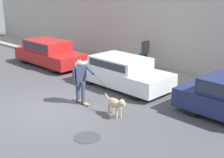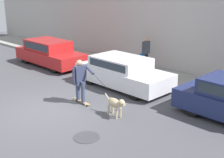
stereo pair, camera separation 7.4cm
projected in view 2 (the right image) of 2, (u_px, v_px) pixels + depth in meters
The scene contains 10 objects.
ground_plane at pixel (52, 109), 11.02m from camera, with size 36.00×36.00×0.00m, color #47474C.
back_wall at pixel (169, 22), 15.19m from camera, with size 32.00×0.30×4.92m.
sidewalk_curb at pixel (151, 74), 14.96m from camera, with size 30.00×2.38×0.13m.
parked_car_0 at pixel (50, 53), 16.70m from camera, with size 4.34×1.79×1.35m.
parked_car_1 at pixel (123, 72), 13.24m from camera, with size 4.30×1.93×1.29m.
dog at pixel (115, 104), 10.32m from camera, with size 1.09×0.41×0.71m.
skateboarder at pixel (80, 79), 11.34m from camera, with size 2.52×0.63×1.65m.
pedestrian_with_bag at pixel (146, 51), 15.36m from camera, with size 0.24×0.63×1.62m.
manhole_cover at pixel (87, 137), 9.04m from camera, with size 0.77×0.77×0.01m.
fire_hydrant at pixel (188, 90), 11.99m from camera, with size 0.18×0.18×0.65m.
Camera 2 is at (8.58, -5.90, 4.32)m, focal length 50.00 mm.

